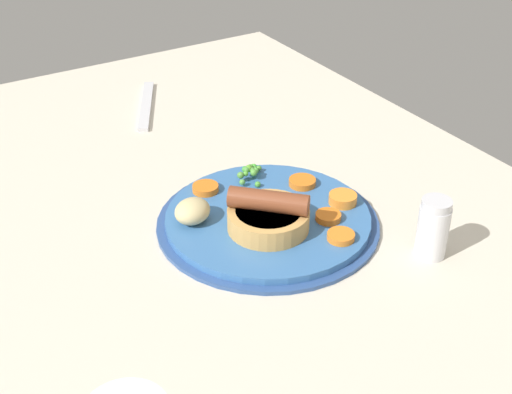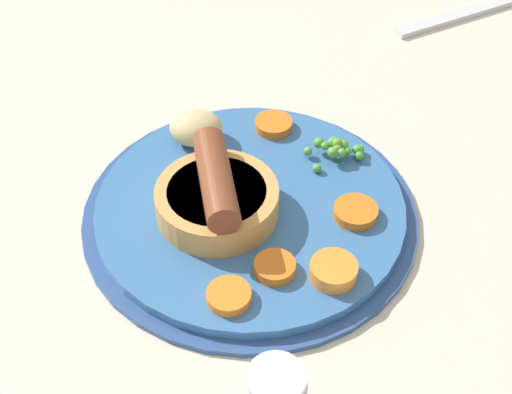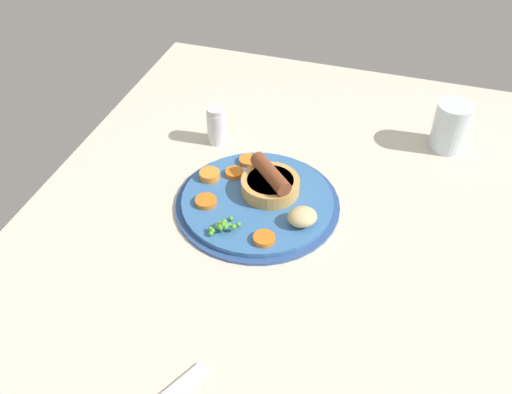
{
  "view_description": "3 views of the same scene",
  "coord_description": "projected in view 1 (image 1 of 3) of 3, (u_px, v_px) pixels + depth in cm",
  "views": [
    {
      "loc": [
        65.41,
        -34.67,
        51.24
      ],
      "look_at": [
        4.84,
        2.47,
        7.04
      ],
      "focal_mm": 50.0,
      "sensor_mm": 36.0,
      "label": 1
    },
    {
      "loc": [
        37.54,
        27.35,
        44.47
      ],
      "look_at": [
        6.62,
        5.21,
        6.83
      ],
      "focal_mm": 50.0,
      "sensor_mm": 36.0,
      "label": 2
    },
    {
      "loc": [
        -60.38,
        -16.8,
        65.38
      ],
      "look_at": [
        3.81,
        3.51,
        6.1
      ],
      "focal_mm": 40.0,
      "sensor_mm": 36.0,
      "label": 3
    }
  ],
  "objects": [
    {
      "name": "potato_chunk_0",
      "position": [
        192.0,
        211.0,
        0.83
      ],
      "size": [
        5.68,
        5.92,
        2.81
      ],
      "primitive_type": "ellipsoid",
      "rotation": [
        0.0,
        0.0,
        3.64
      ],
      "color": "#CCB77F",
      "rests_on": "dinner_plate"
    },
    {
      "name": "fork",
      "position": [
        146.0,
        105.0,
        1.14
      ],
      "size": [
        16.75,
        9.64,
        0.6
      ],
      "primitive_type": "cube",
      "rotation": [
        0.0,
        0.0,
        -0.47
      ],
      "color": "silver",
      "rests_on": "dining_table"
    },
    {
      "name": "pea_pile",
      "position": [
        250.0,
        171.0,
        0.92
      ],
      "size": [
        4.82,
        4.54,
        1.84
      ],
      "color": "green",
      "rests_on": "dinner_plate"
    },
    {
      "name": "carrot_slice_5",
      "position": [
        205.0,
        188.0,
        0.9
      ],
      "size": [
        4.68,
        4.68,
        0.83
      ],
      "primitive_type": "cylinder",
      "rotation": [
        0.0,
        0.0,
        2.32
      ],
      "color": "orange",
      "rests_on": "dinner_plate"
    },
    {
      "name": "carrot_slice_0",
      "position": [
        302.0,
        182.0,
        0.91
      ],
      "size": [
        4.12,
        4.12,
        0.82
      ],
      "primitive_type": "cylinder",
      "rotation": [
        0.0,
        0.0,
        2.93
      ],
      "color": "orange",
      "rests_on": "dinner_plate"
    },
    {
      "name": "dinner_plate",
      "position": [
        268.0,
        221.0,
        0.86
      ],
      "size": [
        26.8,
        26.8,
        1.4
      ],
      "color": "#2D4C84",
      "rests_on": "dining_table"
    },
    {
      "name": "carrot_slice_1",
      "position": [
        328.0,
        217.0,
        0.84
      ],
      "size": [
        4.31,
        4.31,
        0.82
      ],
      "primitive_type": "cylinder",
      "rotation": [
        0.0,
        0.0,
        5.53
      ],
      "color": "orange",
      "rests_on": "dinner_plate"
    },
    {
      "name": "carrot_slice_3",
      "position": [
        341.0,
        236.0,
        0.81
      ],
      "size": [
        4.09,
        4.09,
        0.77
      ],
      "primitive_type": "cylinder",
      "rotation": [
        0.0,
        0.0,
        1.93
      ],
      "color": "orange",
      "rests_on": "dinner_plate"
    },
    {
      "name": "sausage_pudding",
      "position": [
        268.0,
        215.0,
        0.82
      ],
      "size": [
        9.54,
        9.54,
        4.94
      ],
      "rotation": [
        0.0,
        0.0,
        0.79
      ],
      "color": "tan",
      "rests_on": "dinner_plate"
    },
    {
      "name": "carrot_slice_4",
      "position": [
        343.0,
        199.0,
        0.87
      ],
      "size": [
        4.71,
        4.71,
        1.23
      ],
      "primitive_type": "cylinder",
      "rotation": [
        0.0,
        0.0,
        5.76
      ],
      "color": "orange",
      "rests_on": "dinner_plate"
    },
    {
      "name": "dining_table",
      "position": [
        219.0,
        223.0,
        0.89
      ],
      "size": [
        110.0,
        80.0,
        3.0
      ],
      "primitive_type": "cube",
      "color": "beige",
      "rests_on": "ground"
    },
    {
      "name": "salt_shaker",
      "position": [
        433.0,
        228.0,
        0.79
      ],
      "size": [
        3.55,
        3.55,
        7.22
      ],
      "color": "silver",
      "rests_on": "dining_table"
    }
  ]
}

